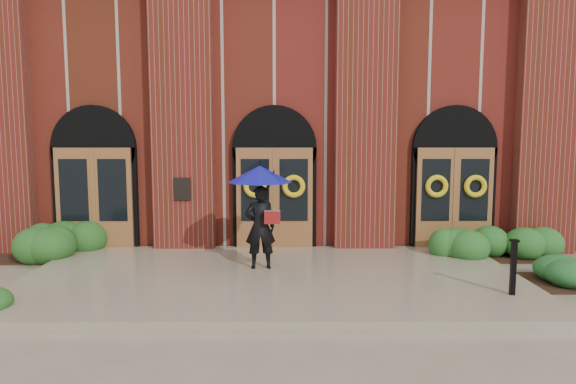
{
  "coord_description": "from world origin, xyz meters",
  "views": [
    {
      "loc": [
        0.28,
        -10.0,
        2.98
      ],
      "look_at": [
        0.33,
        1.0,
        1.74
      ],
      "focal_mm": 32.0,
      "sensor_mm": 36.0,
      "label": 1
    }
  ],
  "objects_px": {
    "hedge_wall_left": "(45,242)",
    "metal_post": "(513,266)",
    "man_with_umbrella": "(260,197)",
    "hedge_wall_right": "(488,243)"
  },
  "relations": [
    {
      "from": "hedge_wall_right",
      "to": "hedge_wall_left",
      "type": "bearing_deg",
      "value": 180.0
    },
    {
      "from": "metal_post",
      "to": "hedge_wall_left",
      "type": "relative_size",
      "value": 0.32
    },
    {
      "from": "man_with_umbrella",
      "to": "hedge_wall_right",
      "type": "xyz_separation_m",
      "value": [
        5.46,
        1.54,
        -1.32
      ]
    },
    {
      "from": "hedge_wall_left",
      "to": "man_with_umbrella",
      "type": "bearing_deg",
      "value": -16.27
    },
    {
      "from": "man_with_umbrella",
      "to": "hedge_wall_right",
      "type": "relative_size",
      "value": 0.77
    },
    {
      "from": "man_with_umbrella",
      "to": "metal_post",
      "type": "xyz_separation_m",
      "value": [
        4.56,
        -1.84,
        -1.01
      ]
    },
    {
      "from": "hedge_wall_left",
      "to": "hedge_wall_right",
      "type": "xyz_separation_m",
      "value": [
        10.73,
        0.0,
        -0.04
      ]
    },
    {
      "from": "hedge_wall_left",
      "to": "metal_post",
      "type": "bearing_deg",
      "value": -18.99
    },
    {
      "from": "hedge_wall_right",
      "to": "metal_post",
      "type": "bearing_deg",
      "value": -104.9
    },
    {
      "from": "hedge_wall_left",
      "to": "hedge_wall_right",
      "type": "bearing_deg",
      "value": 0.0
    }
  ]
}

